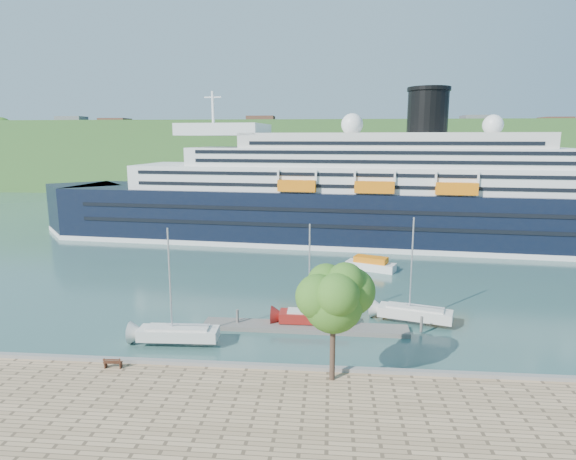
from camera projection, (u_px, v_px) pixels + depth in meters
The scene contains 11 objects.
ground at pixel (268, 379), 36.76m from camera, with size 400.00×400.00×0.00m, color #2D504F.
far_hillside at pixel (319, 155), 176.37m from camera, with size 400.00×50.00×24.00m, color #366026.
quay_coping at pixel (267, 366), 36.35m from camera, with size 220.00×0.50×0.30m, color slate.
cruise_ship at pixel (351, 167), 83.31m from camera, with size 117.65×17.13×26.42m, color black, non-canonical shape.
park_bench at pixel (113, 362), 36.34m from camera, with size 1.40×0.57×0.90m, color #4C2615, non-canonical shape.
promenade_tree at pixel (333, 317), 33.80m from camera, with size 5.69×5.69×9.42m, color #2D5E18, non-canonical shape.
floating_pontoon at pixel (305, 327), 46.20m from camera, with size 19.69×2.41×0.44m, color slate, non-canonical shape.
sailboat_white_near at pixel (176, 290), 41.93m from camera, with size 7.82×2.17×10.10m, color silver, non-canonical shape.
sailboat_red at pixel (315, 279), 46.07m from camera, with size 7.53×2.09×9.73m, color maroon, non-canonical shape.
sailboat_white_far at pixel (417, 274), 46.86m from camera, with size 7.86×2.18×10.16m, color silver, non-canonical shape.
tender_launch at pixel (371, 263), 67.07m from camera, with size 6.83×2.34×1.89m, color orange, non-canonical shape.
Camera 1 is at (4.59, -33.70, 18.09)m, focal length 30.00 mm.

